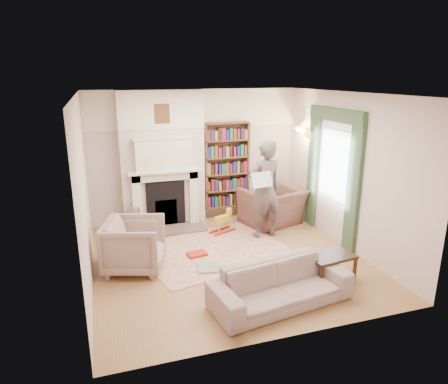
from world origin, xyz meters
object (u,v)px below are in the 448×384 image
object	(u,v)px
sofa	(281,285)
coffee_table	(330,268)
armchair_left	(134,245)
man_reading	(265,189)
paraffin_heater	(134,220)
bookcase	(226,165)
armchair_reading	(272,206)
rocking_horse	(222,221)

from	to	relation	value
sofa	coffee_table	xyz separation A→B (m)	(0.99, 0.33, -0.06)
sofa	coffee_table	size ratio (longest dim) A/B	2.83
sofa	armchair_left	bearing A→B (deg)	128.43
sofa	man_reading	bearing A→B (deg)	63.38
coffee_table	paraffin_heater	distance (m)	3.97
man_reading	armchair_left	bearing A→B (deg)	5.19
bookcase	sofa	bearing A→B (deg)	-96.17
man_reading	armchair_reading	bearing A→B (deg)	-135.84
bookcase	man_reading	distance (m)	1.40
paraffin_heater	man_reading	bearing A→B (deg)	-21.53
sofa	man_reading	world-z (taller)	man_reading
sofa	paraffin_heater	size ratio (longest dim) A/B	3.60
armchair_left	rocking_horse	size ratio (longest dim) A/B	1.71
bookcase	rocking_horse	size ratio (longest dim) A/B	3.41
coffee_table	bookcase	bearing A→B (deg)	93.07
rocking_horse	bookcase	bearing A→B (deg)	43.09
paraffin_heater	rocking_horse	bearing A→B (deg)	-17.26
sofa	rocking_horse	size ratio (longest dim) A/B	3.64
rocking_horse	coffee_table	bearing A→B (deg)	-92.28
sofa	rocking_horse	distance (m)	2.74
armchair_reading	man_reading	distance (m)	0.95
armchair_left	paraffin_heater	size ratio (longest dim) A/B	1.69
armchair_reading	paraffin_heater	bearing A→B (deg)	-23.31
armchair_left	sofa	size ratio (longest dim) A/B	0.47
sofa	armchair_reading	bearing A→B (deg)	58.87
coffee_table	armchair_left	bearing A→B (deg)	147.49
armchair_left	paraffin_heater	world-z (taller)	armchair_left
sofa	coffee_table	distance (m)	1.04
bookcase	armchair_left	size ratio (longest dim) A/B	1.99
bookcase	rocking_horse	world-z (taller)	bookcase
armchair_reading	man_reading	xyz separation A→B (m)	(-0.45, -0.60, 0.58)
armchair_left	man_reading	size ratio (longest dim) A/B	0.48
man_reading	paraffin_heater	xyz separation A→B (m)	(-2.42, 0.95, -0.69)
armchair_reading	rocking_horse	xyz separation A→B (m)	(-1.17, -0.17, -0.15)
paraffin_heater	rocking_horse	distance (m)	1.77
armchair_reading	sofa	world-z (taller)	armchair_reading
bookcase	paraffin_heater	distance (m)	2.30
bookcase	man_reading	bearing A→B (deg)	-75.80
man_reading	rocking_horse	xyz separation A→B (m)	(-0.72, 0.43, -0.73)
armchair_left	sofa	xyz separation A→B (m)	(1.82, -1.67, -0.13)
bookcase	sofa	world-z (taller)	bookcase
bookcase	armchair_reading	world-z (taller)	bookcase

